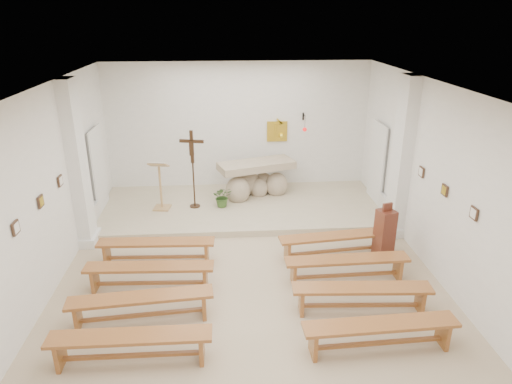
{
  "coord_description": "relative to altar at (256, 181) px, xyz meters",
  "views": [
    {
      "loc": [
        -0.42,
        -7.03,
        4.64
      ],
      "look_at": [
        0.23,
        1.6,
        1.23
      ],
      "focal_mm": 32.0,
      "sensor_mm": 36.0,
      "label": 1
    }
  ],
  "objects": [
    {
      "name": "station_frame_right_front",
      "position": [
        3.07,
        -4.92,
        1.18
      ],
      "size": [
        0.03,
        0.2,
        0.2
      ],
      "primitive_type": "cube",
      "color": "#3F291C",
      "rests_on": "wall_right"
    },
    {
      "name": "station_frame_left_mid",
      "position": [
        -3.87,
        -3.92,
        1.18
      ],
      "size": [
        0.03,
        0.2,
        0.2
      ],
      "primitive_type": "cube",
      "color": "#3F291C",
      "rests_on": "wall_left"
    },
    {
      "name": "bench_left_second",
      "position": [
        -2.19,
        -4.03,
        -0.17
      ],
      "size": [
        2.29,
        0.47,
        0.48
      ],
      "rotation": [
        0.0,
        0.0,
        -0.05
      ],
      "color": "#925F2A",
      "rests_on": "ground"
    },
    {
      "name": "pilaster_left",
      "position": [
        -3.77,
        -2.12,
        1.21
      ],
      "size": [
        0.26,
        0.55,
        3.5
      ],
      "primitive_type": "cube",
      "color": "white",
      "rests_on": "ground"
    },
    {
      "name": "wall_back",
      "position": [
        -0.4,
        0.87,
        1.21
      ],
      "size": [
        7.0,
        0.02,
        3.5
      ],
      "primitive_type": "cube",
      "color": "white",
      "rests_on": "ground"
    },
    {
      "name": "sanctuary_platform",
      "position": [
        -0.4,
        -0.62,
        -0.46
      ],
      "size": [
        6.98,
        3.0,
        0.15
      ],
      "primitive_type": "cube",
      "color": "#C1B194",
      "rests_on": "ground"
    },
    {
      "name": "donation_pedestal",
      "position": [
        2.34,
        -3.22,
        -0.01
      ],
      "size": [
        0.4,
        0.4,
        1.2
      ],
      "rotation": [
        0.0,
        0.0,
        0.29
      ],
      "color": "#5E2C1A",
      "rests_on": "ground"
    },
    {
      "name": "radiator_right",
      "position": [
        3.03,
        -1.42,
        -0.27
      ],
      "size": [
        0.1,
        0.85,
        0.52
      ],
      "primitive_type": "cube",
      "color": "silver",
      "rests_on": "ground"
    },
    {
      "name": "station_frame_right_mid",
      "position": [
        3.07,
        -3.92,
        1.18
      ],
      "size": [
        0.03,
        0.2,
        0.2
      ],
      "primitive_type": "cube",
      "color": "#3F291C",
      "rests_on": "wall_right"
    },
    {
      "name": "bench_right_fourth",
      "position": [
        1.38,
        -5.89,
        -0.17
      ],
      "size": [
        2.29,
        0.45,
        0.48
      ],
      "rotation": [
        0.0,
        0.0,
        0.04
      ],
      "color": "#925F2A",
      "rests_on": "ground"
    },
    {
      "name": "potted_plant",
      "position": [
        -0.87,
        -0.7,
        -0.12
      ],
      "size": [
        0.51,
        0.45,
        0.53
      ],
      "primitive_type": "imported",
      "rotation": [
        0.0,
        0.0,
        0.09
      ],
      "color": "#335622",
      "rests_on": "sanctuary_platform"
    },
    {
      "name": "ceiling",
      "position": [
        -0.4,
        -4.12,
        2.95
      ],
      "size": [
        7.0,
        10.0,
        0.02
      ],
      "primitive_type": "cube",
      "color": "silver",
      "rests_on": "wall_back"
    },
    {
      "name": "wall_right",
      "position": [
        3.09,
        -4.12,
        1.21
      ],
      "size": [
        0.02,
        10.0,
        3.5
      ],
      "primitive_type": "cube",
      "color": "white",
      "rests_on": "ground"
    },
    {
      "name": "bench_left_third",
      "position": [
        -2.19,
        -4.96,
        -0.17
      ],
      "size": [
        2.3,
        0.56,
        0.48
      ],
      "rotation": [
        0.0,
        0.0,
        0.09
      ],
      "color": "#925F2A",
      "rests_on": "ground"
    },
    {
      "name": "bench_right_front",
      "position": [
        1.38,
        -3.09,
        -0.17
      ],
      "size": [
        2.3,
        0.62,
        0.48
      ],
      "rotation": [
        0.0,
        0.0,
        0.11
      ],
      "color": "#925F2A",
      "rests_on": "ground"
    },
    {
      "name": "altar",
      "position": [
        0.0,
        0.0,
        0.0
      ],
      "size": [
        2.08,
        1.32,
        1.0
      ],
      "rotation": [
        0.0,
        0.0,
        0.31
      ],
      "color": "tan",
      "rests_on": "sanctuary_platform"
    },
    {
      "name": "crucifix_stand",
      "position": [
        -1.56,
        -0.67,
        0.73
      ],
      "size": [
        0.58,
        0.25,
        1.94
      ],
      "rotation": [
        0.0,
        0.0,
        -0.22
      ],
      "color": "#321E10",
      "rests_on": "sanctuary_platform"
    },
    {
      "name": "ground",
      "position": [
        -0.4,
        -4.12,
        -0.54
      ],
      "size": [
        7.0,
        10.0,
        0.0
      ],
      "primitive_type": "cube",
      "color": "tan",
      "rests_on": "ground"
    },
    {
      "name": "radiator_left",
      "position": [
        -3.83,
        -1.42,
        -0.27
      ],
      "size": [
        0.1,
        0.85,
        0.52
      ],
      "primitive_type": "cube",
      "color": "silver",
      "rests_on": "ground"
    },
    {
      "name": "bench_left_fourth",
      "position": [
        -2.19,
        -5.89,
        -0.17
      ],
      "size": [
        2.28,
        0.38,
        0.48
      ],
      "rotation": [
        0.0,
        0.0,
        -0.01
      ],
      "color": "#925F2A",
      "rests_on": "ground"
    },
    {
      "name": "gold_wall_relief",
      "position": [
        0.65,
        0.84,
        1.11
      ],
      "size": [
        0.55,
        0.04,
        0.55
      ],
      "primitive_type": "cube",
      "color": "gold",
      "rests_on": "wall_back"
    },
    {
      "name": "bench_right_second",
      "position": [
        1.38,
        -4.03,
        -0.17
      ],
      "size": [
        2.29,
        0.41,
        0.48
      ],
      "rotation": [
        0.0,
        0.0,
        0.02
      ],
      "color": "#925F2A",
      "rests_on": "ground"
    },
    {
      "name": "pilaster_right",
      "position": [
        2.97,
        -2.12,
        1.21
      ],
      "size": [
        0.26,
        0.55,
        3.5
      ],
      "primitive_type": "cube",
      "color": "white",
      "rests_on": "ground"
    },
    {
      "name": "station_frame_left_rear",
      "position": [
        -3.87,
        -2.92,
        1.18
      ],
      "size": [
        0.03,
        0.2,
        0.2
      ],
      "primitive_type": "cube",
      "color": "#3F291C",
      "rests_on": "wall_left"
    },
    {
      "name": "bench_right_third",
      "position": [
        1.38,
        -4.96,
        -0.17
      ],
      "size": [
        2.3,
        0.51,
        0.48
      ],
      "rotation": [
        0.0,
        0.0,
        -0.06
      ],
      "color": "#925F2A",
      "rests_on": "ground"
    },
    {
      "name": "station_frame_left_front",
      "position": [
        -3.87,
        -4.92,
        1.18
      ],
      "size": [
        0.03,
        0.2,
        0.2
      ],
      "primitive_type": "cube",
      "color": "#3F291C",
      "rests_on": "wall_left"
    },
    {
      "name": "lectern",
      "position": [
        -2.36,
        -0.74,
        0.23
      ],
      "size": [
        0.49,
        0.43,
        1.25
      ],
      "rotation": [
        0.0,
        0.0,
        -0.14
      ],
      "color": "tan",
      "rests_on": "sanctuary_platform"
    },
    {
      "name": "bench_left_front",
      "position": [
        -2.19,
        -3.09,
        -0.17
      ],
      "size": [
        2.29,
        0.47,
        0.48
      ],
      "rotation": [
        0.0,
        0.0,
        -0.05
      ],
      "color": "#925F2A",
      "rests_on": "ground"
    },
    {
      "name": "station_frame_right_rear",
      "position": [
        3.07,
        -2.92,
        1.18
      ],
      "size": [
        0.03,
        0.2,
        0.2
      ],
      "primitive_type": "cube",
      "color": "#3F291C",
      "rests_on": "wall_right"
    },
    {
      "name": "sanctuary_lamp",
      "position": [
        1.35,
        0.58,
        1.27
      ],
      "size": [
        0.11,
        0.36,
        0.44
      ],
      "color": "black",
      "rests_on": "wall_back"
    },
    {
      "name": "wall_left",
      "position": [
        -3.89,
        -4.12,
        1.21
      ],
      "size": [
        0.02,
        10.0,
        3.5
      ],
      "primitive_type": "cube",
      "color": "white",
      "rests_on": "ground"
    }
  ]
}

